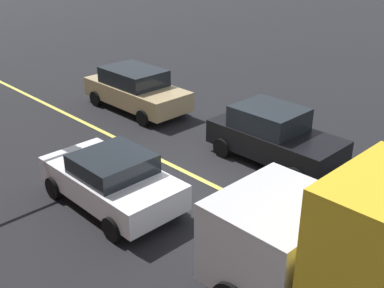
# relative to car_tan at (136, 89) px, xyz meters

# --- Properties ---
(ground) EXTENTS (200.00, 200.00, 0.00)m
(ground) POSITION_rel_car_tan_xyz_m (-6.18, 2.27, -0.83)
(ground) COLOR black
(lane_stripe_center) EXTENTS (80.00, 0.16, 0.01)m
(lane_stripe_center) POSITION_rel_car_tan_xyz_m (-6.18, 2.27, -0.82)
(lane_stripe_center) COLOR #D8CC4C
(lane_stripe_center) RESTS_ON ground
(car_tan) EXTENTS (4.51, 2.01, 1.61)m
(car_tan) POSITION_rel_car_tan_xyz_m (0.00, 0.00, 0.00)
(car_tan) COLOR tan
(car_tan) RESTS_ON ground
(car_white) EXTENTS (3.94, 2.05, 1.44)m
(car_white) POSITION_rel_car_tan_xyz_m (-5.11, 4.80, -0.09)
(car_white) COLOR silver
(car_white) RESTS_ON ground
(car_black) EXTENTS (4.06, 1.96, 1.68)m
(car_black) POSITION_rel_car_tan_xyz_m (-6.45, -0.15, 0.01)
(car_black) COLOR black
(car_black) RESTS_ON ground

